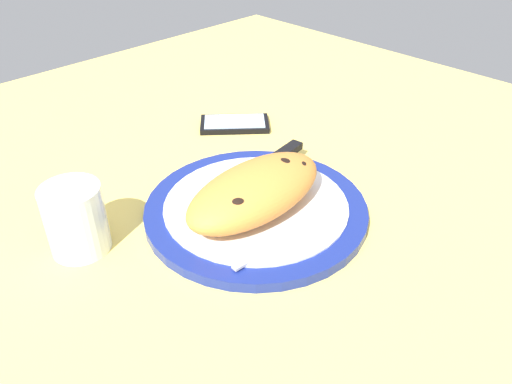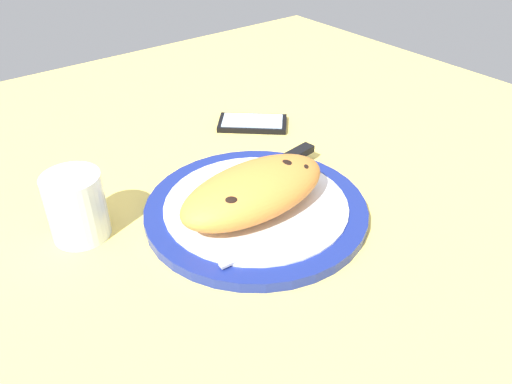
{
  "view_description": "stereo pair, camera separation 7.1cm",
  "coord_description": "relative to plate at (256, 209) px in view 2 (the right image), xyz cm",
  "views": [
    {
      "loc": [
        -41.52,
        -41.59,
        43.55
      ],
      "look_at": [
        0.0,
        0.0,
        3.81
      ],
      "focal_mm": 35.66,
      "sensor_mm": 36.0,
      "label": 1
    },
    {
      "loc": [
        -36.21,
        -46.29,
        43.55
      ],
      "look_at": [
        0.0,
        0.0,
        3.81
      ],
      "focal_mm": 35.66,
      "sensor_mm": 36.0,
      "label": 2
    }
  ],
  "objects": [
    {
      "name": "calzone",
      "position": [
        -1.05,
        -0.96,
        4.14
      ],
      "size": [
        23.13,
        11.67,
        6.34
      ],
      "color": "orange",
      "rests_on": "plate"
    },
    {
      "name": "smartphone",
      "position": [
        16.81,
        22.55,
        -0.3
      ],
      "size": [
        14.08,
        13.64,
        1.16
      ],
      "color": "black",
      "rests_on": "ground_plane"
    },
    {
      "name": "plate",
      "position": [
        0.0,
        0.0,
        0.0
      ],
      "size": [
        31.7,
        31.7,
        1.81
      ],
      "color": "navy",
      "rests_on": "ground_plane"
    },
    {
      "name": "knife",
      "position": [
        8.65,
        5.6,
        1.45
      ],
      "size": [
        23.21,
        4.94,
        1.2
      ],
      "color": "silver",
      "rests_on": "plate"
    },
    {
      "name": "water_glass",
      "position": [
        -21.41,
        10.94,
        3.23
      ],
      "size": [
        7.63,
        7.63,
        9.27
      ],
      "color": "silver",
      "rests_on": "ground_plane"
    },
    {
      "name": "fork",
      "position": [
        -1.02,
        -8.56,
        1.15
      ],
      "size": [
        17.86,
        2.82,
        0.4
      ],
      "color": "silver",
      "rests_on": "plate"
    },
    {
      "name": "ground_plane",
      "position": [
        0.0,
        0.0,
        -2.36
      ],
      "size": [
        150.0,
        150.0,
        3.0
      ],
      "primitive_type": "cube",
      "color": "#EACC60"
    }
  ]
}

